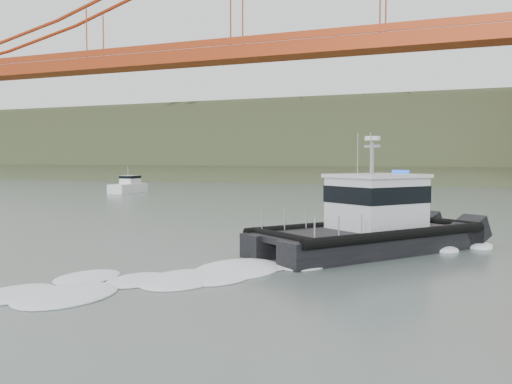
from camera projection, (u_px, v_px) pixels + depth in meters
ground at (123, 279)px, 19.08m from camera, size 400.00×400.00×0.00m
headlands at (442, 146)px, 134.33m from camera, size 500.00×105.36×27.12m
patrol_boat at (371, 222)px, 24.57m from camera, size 9.19×10.93×5.15m
motorboat at (129, 186)px, 67.84m from camera, size 2.33×5.99×3.23m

